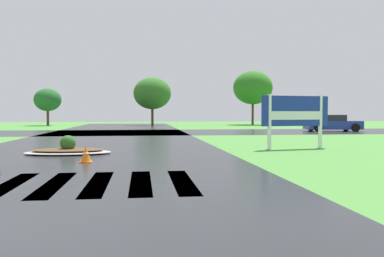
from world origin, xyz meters
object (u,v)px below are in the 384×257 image
object	(u,v)px
traffic_cone	(86,155)
median_island	(68,150)
estate_billboard	(295,113)
car_silver_hatch	(332,124)

from	to	relation	value
traffic_cone	median_island	bearing A→B (deg)	110.59
median_island	estate_billboard	bearing A→B (deg)	7.16
traffic_cone	car_silver_hatch	bearing A→B (deg)	47.31
estate_billboard	median_island	xyz separation A→B (m)	(-9.01, -1.13, -1.33)
estate_billboard	median_island	distance (m)	9.18
estate_billboard	car_silver_hatch	world-z (taller)	estate_billboard
median_island	traffic_cone	size ratio (longest dim) A/B	6.05
median_island	traffic_cone	distance (m)	2.79
car_silver_hatch	traffic_cone	distance (m)	24.70
estate_billboard	traffic_cone	xyz separation A→B (m)	(-8.03, -3.74, -1.23)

